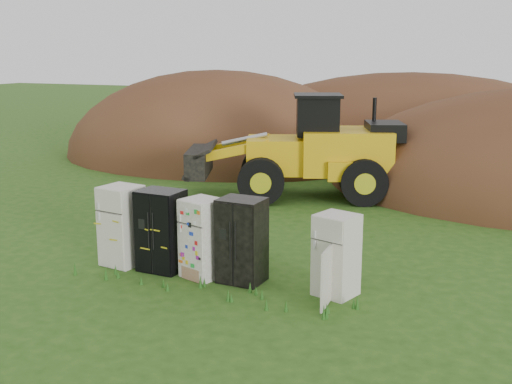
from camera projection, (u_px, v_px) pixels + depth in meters
ground at (228, 279)px, 13.17m from camera, size 120.00×120.00×0.00m
fridge_leftmost at (122, 226)px, 13.92m from camera, size 0.88×0.85×1.75m
fridge_black_side at (162, 230)px, 13.57m from camera, size 0.95×0.77×1.74m
fridge_sticker at (203, 238)px, 13.16m from camera, size 0.91×0.88×1.65m
fridge_dark_mid at (242, 240)px, 12.89m from camera, size 0.92×0.77×1.72m
fridge_open_door at (336, 255)px, 12.18m from camera, size 0.89×0.86×1.59m
wheel_loader at (291, 146)px, 20.19m from camera, size 7.27×4.91×3.26m
dirt_mound_left at (218, 157)px, 28.00m from camera, size 13.91×10.43×7.54m
dirt_mound_back at (410, 155)px, 28.62m from camera, size 17.91×11.94×7.29m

